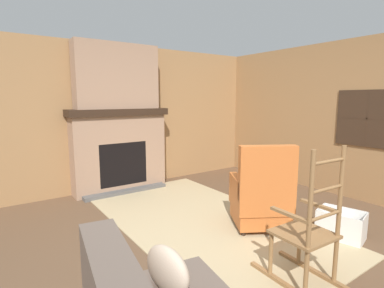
# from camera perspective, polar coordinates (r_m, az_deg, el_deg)

# --- Properties ---
(ground_plane) EXTENTS (14.00, 14.00, 0.00)m
(ground_plane) POSITION_cam_1_polar(r_m,az_deg,el_deg) (3.23, 5.45, -20.09)
(ground_plane) COLOR brown
(wood_panel_wall_left) EXTENTS (0.06, 6.19, 2.45)m
(wood_panel_wall_left) POSITION_cam_1_polar(r_m,az_deg,el_deg) (5.32, -14.60, 4.86)
(wood_panel_wall_left) COLOR #9E7247
(wood_panel_wall_left) RESTS_ON ground
(wood_panel_wall_back) EXTENTS (6.19, 0.09, 2.45)m
(wood_panel_wall_back) POSITION_cam_1_polar(r_m,az_deg,el_deg) (5.16, 30.36, 3.86)
(wood_panel_wall_back) COLOR #9E7247
(wood_panel_wall_back) RESTS_ON ground
(fireplace_hearth) EXTENTS (0.54, 1.66, 1.39)m
(fireplace_hearth) POSITION_cam_1_polar(r_m,az_deg,el_deg) (5.19, -13.57, -1.20)
(fireplace_hearth) COLOR #9E7A60
(fireplace_hearth) RESTS_ON ground
(chimney_breast) EXTENTS (0.29, 1.37, 1.05)m
(chimney_breast) POSITION_cam_1_polar(r_m,az_deg,el_deg) (5.14, -14.11, 12.38)
(chimney_breast) COLOR #9E7A60
(chimney_breast) RESTS_ON fireplace_hearth
(area_rug) EXTENTS (3.56, 1.91, 0.01)m
(area_rug) POSITION_cam_1_polar(r_m,az_deg,el_deg) (3.97, 1.79, -14.29)
(area_rug) COLOR tan
(area_rug) RESTS_ON ground
(armchair) EXTENTS (0.85, 0.86, 1.04)m
(armchair) POSITION_cam_1_polar(r_m,az_deg,el_deg) (3.72, 13.06, -10.05)
(armchair) COLOR #C6662D
(armchair) RESTS_ON ground
(rocking_chair) EXTENTS (0.82, 0.46, 1.19)m
(rocking_chair) POSITION_cam_1_polar(r_m,az_deg,el_deg) (2.77, 21.15, -16.46)
(rocking_chair) COLOR olive
(rocking_chair) RESTS_ON ground
(firewood_stack) EXTENTS (0.53, 0.46, 0.28)m
(firewood_stack) POSITION_cam_1_polar(r_m,az_deg,el_deg) (5.93, 12.16, -5.45)
(firewood_stack) COLOR brown
(firewood_stack) RESTS_ON ground
(laundry_basket) EXTENTS (0.54, 0.43, 0.31)m
(laundry_basket) POSITION_cam_1_polar(r_m,az_deg,el_deg) (3.85, 26.51, -13.54)
(laundry_basket) COLOR white
(laundry_basket) RESTS_ON ground
(oil_lamp_vase) EXTENTS (0.11, 0.11, 0.28)m
(oil_lamp_vase) POSITION_cam_1_polar(r_m,az_deg,el_deg) (5.09, -16.18, 7.55)
(oil_lamp_vase) COLOR #B24C42
(oil_lamp_vase) RESTS_ON fireplace_hearth
(storage_case) EXTENTS (0.14, 0.25, 0.12)m
(storage_case) POSITION_cam_1_polar(r_m,az_deg,el_deg) (5.23, -12.02, 7.28)
(storage_case) COLOR brown
(storage_case) RESTS_ON fireplace_hearth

